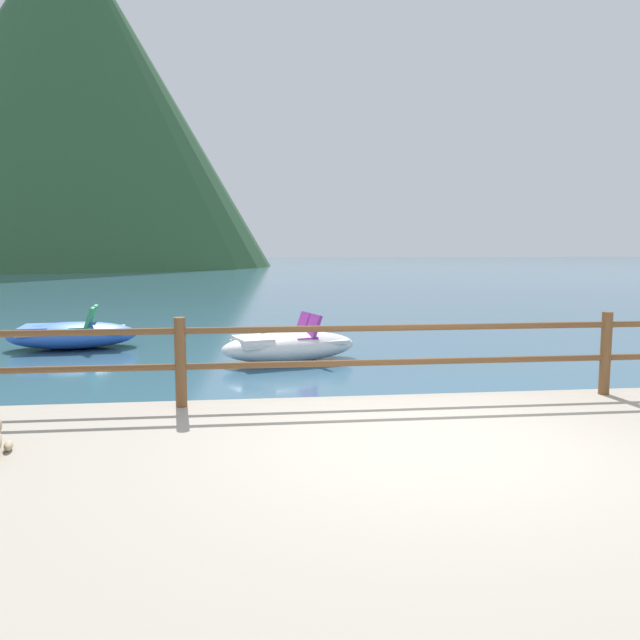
{
  "coord_description": "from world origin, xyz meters",
  "views": [
    {
      "loc": [
        -1.68,
        -4.97,
        2.06
      ],
      "look_at": [
        -0.49,
        5.0,
        0.9
      ],
      "focal_mm": 34.7,
      "sensor_mm": 36.0,
      "label": 1
    }
  ],
  "objects": [
    {
      "name": "ground_plane",
      "position": [
        0.0,
        40.0,
        0.0
      ],
      "size": [
        200.0,
        200.0,
        0.0
      ],
      "primitive_type": "plane",
      "color": "#38607A"
    },
    {
      "name": "promenade_dock",
      "position": [
        0.0,
        -2.2,
        0.2
      ],
      "size": [
        28.0,
        8.0,
        0.4
      ],
      "primitive_type": "cube",
      "color": "#A39989",
      "rests_on": "ground"
    },
    {
      "name": "dock_railing",
      "position": [
        -0.0,
        1.55,
        0.98
      ],
      "size": [
        23.92,
        0.12,
        0.95
      ],
      "color": "brown",
      "rests_on": "promenade_dock"
    },
    {
      "name": "pedal_boat_1",
      "position": [
        -5.3,
        8.26,
        0.29
      ],
      "size": [
        2.72,
        1.68,
        0.87
      ],
      "color": "blue",
      "rests_on": "ground"
    },
    {
      "name": "pedal_boat_3",
      "position": [
        -0.92,
        6.24,
        0.29
      ],
      "size": [
        2.79,
        1.89,
        0.87
      ],
      "color": "white",
      "rests_on": "ground"
    },
    {
      "name": "cliff_headland",
      "position": [
        -19.59,
        70.3,
        18.15
      ],
      "size": [
        44.26,
        44.26,
        38.69
      ],
      "color": "#2D5633",
      "rests_on": "ground"
    }
  ]
}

